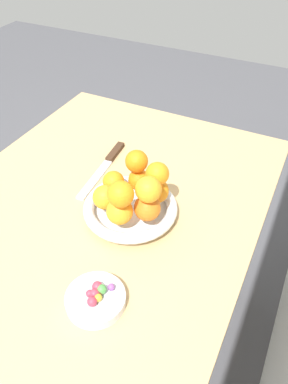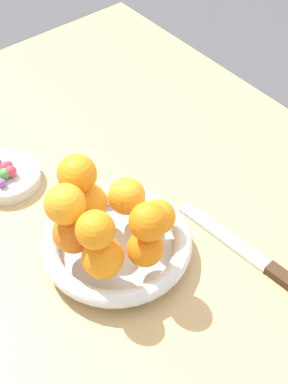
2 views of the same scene
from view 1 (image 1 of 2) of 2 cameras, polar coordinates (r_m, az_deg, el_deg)
The scene contains 23 objects.
ground_plane at distance 1.52m, azimuth -5.49°, elevation -24.05°, with size 6.00×6.00×0.00m, color #4C4C51.
dining_table at distance 0.97m, azimuth -7.93°, elevation -7.59°, with size 1.10×0.76×0.74m.
fruit_bowl at distance 0.89m, azimuth -2.08°, elevation -2.61°, with size 0.22×0.22×0.04m.
candy_dish at distance 0.75m, azimuth -7.38°, elevation -15.93°, with size 0.12×0.12×0.02m, color silver.
orange_0 at distance 0.85m, azimuth -5.97°, elevation -0.80°, with size 0.06×0.06×0.06m, color orange.
orange_1 at distance 0.81m, azimuth -3.72°, elevation -2.97°, with size 0.06×0.06×0.06m, color orange.
orange_2 at distance 0.82m, azimuth 0.51°, elevation -2.43°, with size 0.06×0.06×0.06m, color orange.
orange_3 at distance 0.86m, azimuth 1.87°, elevation 0.18°, with size 0.06×0.06×0.06m, color orange.
orange_4 at distance 0.90m, azimuth -0.78°, elevation 1.88°, with size 0.05×0.05×0.05m, color orange.
orange_5 at distance 0.90m, azimuth -4.66°, elevation 1.57°, with size 0.05×0.05×0.05m, color orange.
orange_6 at distance 0.82m, azimuth 2.04°, elevation 2.79°, with size 0.05×0.05×0.05m, color orange.
orange_7 at distance 0.78m, azimuth 0.67°, elevation 0.39°, with size 0.06×0.06×0.06m, color orange.
orange_8 at distance 0.87m, azimuth -1.14°, elevation 4.71°, with size 0.05×0.05×0.05m, color orange.
orange_9 at distance 0.77m, azimuth -3.60°, elevation -0.33°, with size 0.06×0.06×0.06m, color orange.
candy_ball_0 at distance 0.72m, azimuth -7.92°, elevation -16.22°, with size 0.02×0.02×0.02m, color #C6384C.
candy_ball_1 at distance 0.73m, azimuth -6.47°, elevation -14.52°, with size 0.02×0.02×0.02m, color #4C9947.
candy_ball_2 at distance 0.73m, azimuth -8.28°, elevation -15.06°, with size 0.01×0.01×0.01m, color #C6384C.
candy_ball_3 at distance 0.73m, azimuth -7.56°, elevation -15.09°, with size 0.02×0.02×0.02m, color #C6384C.
candy_ball_4 at distance 0.73m, azimuth -7.01°, elevation -15.70°, with size 0.02×0.02×0.02m, color gold.
candy_ball_5 at distance 0.74m, azimuth -5.02°, elevation -14.24°, with size 0.01×0.01×0.01m, color #8C4C99.
candy_ball_6 at distance 0.73m, azimuth -6.72°, elevation -14.78°, with size 0.02×0.02×0.02m, color #472819.
candy_ball_7 at distance 0.74m, azimuth -7.14°, elevation -14.09°, with size 0.02×0.02×0.02m, color #C6384C.
knife at distance 1.05m, azimuth -5.81°, elevation 4.22°, with size 0.26×0.04×0.01m.
Camera 1 is at (0.51, 0.40, 1.37)m, focal length 35.00 mm.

